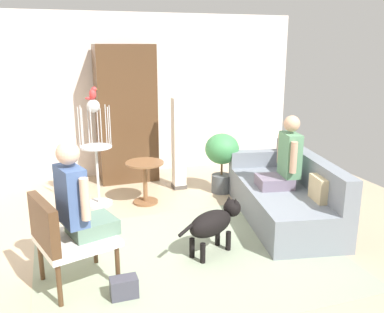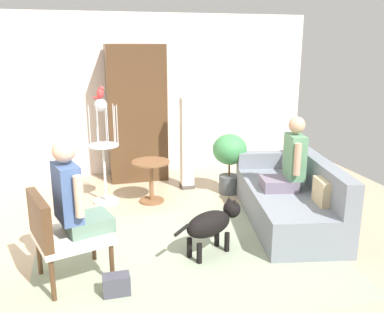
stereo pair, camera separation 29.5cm
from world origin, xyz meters
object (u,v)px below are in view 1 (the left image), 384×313
armoire_cabinet (126,114)px  parrot (93,94)px  potted_plant (222,155)px  dog (214,222)px  couch (285,196)px  person_on_armchair (78,200)px  armchair (63,235)px  column_lamp (179,144)px  round_end_table (145,177)px  bird_cage_stand (96,150)px  person_on_couch (285,160)px  handbag (124,288)px

armoire_cabinet → parrot: bearing=-120.4°
potted_plant → dog: bearing=-115.2°
couch → person_on_armchair: person_on_armchair is taller
armchair → column_lamp: size_ratio=0.63×
column_lamp → dog: bearing=-97.0°
round_end_table → bird_cage_stand: 0.76m
armchair → potted_plant: size_ratio=0.98×
armchair → bird_cage_stand: bird_cage_stand is taller
bird_cage_stand → dog: bearing=-61.0°
couch → person_on_couch: size_ratio=2.44×
armoire_cabinet → handbag: bearing=-101.1°
round_end_table → parrot: size_ratio=3.49×
person_on_couch → armoire_cabinet: size_ratio=0.42×
round_end_table → potted_plant: 1.20m
bird_cage_stand → parrot: (0.00, -0.00, 0.76)m
armchair → person_on_couch: person_on_couch is taller
round_end_table → parrot: parrot is taller
couch → armoire_cabinet: 2.85m
couch → column_lamp: 1.83m
armchair → dog: bearing=6.7°
couch → dog: size_ratio=2.68×
couch → dog: 1.32m
person_on_armchair → armoire_cabinet: bearing=71.8°
dog → column_lamp: size_ratio=0.59×
couch → person_on_armchair: 2.70m
person_on_couch → potted_plant: (-0.34, 1.17, -0.20)m
parrot → armoire_cabinet: bearing=59.6°
dog → potted_plant: potted_plant is taller
armoire_cabinet → armchair: bearing=-110.5°
round_end_table → armchair: bearing=-122.1°
dog → bird_cage_stand: size_ratio=0.56×
round_end_table → parrot: (-0.62, 0.15, 1.16)m
person_on_armchair → round_end_table: 2.07m
person_on_couch → person_on_armchair: person_on_armchair is taller
potted_plant → couch: bearing=-71.1°
bird_cage_stand → parrot: parrot is taller
parrot → handbag: 2.71m
person_on_armchair → armoire_cabinet: armoire_cabinet is taller
armchair → dog: armchair is taller
person_on_armchair → bird_cage_stand: size_ratio=0.61×
column_lamp → couch: bearing=-58.3°
armchair → column_lamp: 2.88m
dog → handbag: (-1.04, -0.51, -0.25)m
person_on_couch → handbag: size_ratio=3.76×
parrot → column_lamp: size_ratio=0.12×
round_end_table → couch: bearing=-34.4°
parrot → handbag: size_ratio=0.71×
person_on_couch → potted_plant: bearing=106.4°
person_on_couch → potted_plant: size_ratio=1.00×
armchair → potted_plant: (2.31, 1.89, 0.06)m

